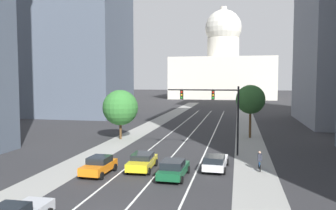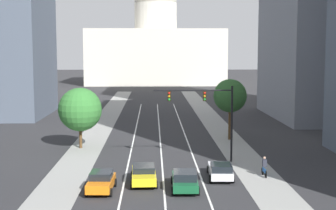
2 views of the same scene
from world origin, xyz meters
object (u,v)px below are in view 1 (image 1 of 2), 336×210
object	(u,v)px
car_green	(173,169)
cyclist	(260,161)
street_tree_near_left	(120,108)
street_tree_far_right	(251,100)
capitol_building	(223,70)
car_orange	(99,165)
traffic_signal_mast	(216,105)
car_yellow	(142,161)
car_white	(215,162)

from	to	relation	value
car_green	cyclist	world-z (taller)	cyclist
cyclist	street_tree_near_left	distance (m)	21.95
cyclist	street_tree_far_right	xyz separation A→B (m)	(-0.29, 17.50, 4.43)
capitol_building	cyclist	world-z (taller)	capitol_building
car_green	car_orange	bearing A→B (deg)	93.12
traffic_signal_mast	car_orange	bearing A→B (deg)	-133.37
capitol_building	car_orange	distance (m)	123.78
car_orange	traffic_signal_mast	distance (m)	14.18
capitol_building	cyclist	bearing A→B (deg)	-85.85
capitol_building	traffic_signal_mast	world-z (taller)	capitol_building
car_yellow	car_orange	bearing A→B (deg)	122.35
capitol_building	car_green	bearing A→B (deg)	-89.26
car_white	street_tree_near_left	distance (m)	19.48
car_orange	street_tree_far_right	bearing A→B (deg)	-28.85
street_tree_near_left	street_tree_far_right	bearing A→B (deg)	15.10
traffic_signal_mast	street_tree_far_right	distance (m)	12.40
traffic_signal_mast	street_tree_near_left	xyz separation A→B (m)	(-13.24, 7.14, -1.03)
car_white	car_yellow	size ratio (longest dim) A/B	1.04
car_white	car_green	distance (m)	4.53
car_green	street_tree_far_right	xyz separation A→B (m)	(6.75, 21.34, 4.50)
capitol_building	traffic_signal_mast	distance (m)	113.68
capitol_building	car_white	bearing A→B (deg)	-87.71
car_yellow	cyclist	bearing A→B (deg)	-81.81
cyclist	capitol_building	bearing A→B (deg)	1.90
car_yellow	cyclist	size ratio (longest dim) A/B	2.69
car_orange	traffic_signal_mast	world-z (taller)	traffic_signal_mast
car_yellow	capitol_building	bearing A→B (deg)	-2.81
car_green	car_yellow	bearing A→B (deg)	59.47
car_white	cyclist	world-z (taller)	cyclist
capitol_building	car_orange	size ratio (longest dim) A/B	10.21
capitol_building	street_tree_far_right	world-z (taller)	capitol_building
car_orange	car_yellow	xyz separation A→B (m)	(3.20, 2.19, -0.01)
capitol_building	car_orange	bearing A→B (deg)	-92.23
car_yellow	street_tree_far_right	distance (m)	22.22
street_tree_far_right	street_tree_near_left	size ratio (longest dim) A/B	1.10
street_tree_near_left	cyclist	bearing A→B (deg)	-36.42
car_white	car_yellow	world-z (taller)	car_yellow
car_green	street_tree_near_left	distance (m)	19.99
street_tree_far_right	car_white	bearing A→B (deg)	-101.10
car_orange	car_yellow	size ratio (longest dim) A/B	0.89
car_yellow	car_white	bearing A→B (deg)	-81.16
car_green	car_orange	world-z (taller)	car_green
car_yellow	traffic_signal_mast	distance (m)	10.70
car_white	street_tree_near_left	size ratio (longest dim) A/B	0.73
car_white	street_tree_far_right	distance (m)	19.02
street_tree_far_right	car_yellow	bearing A→B (deg)	-117.21
car_white	street_tree_near_left	bearing A→B (deg)	48.08
car_orange	street_tree_near_left	xyz separation A→B (m)	(-4.01, 16.91, 3.48)
capitol_building	cyclist	xyz separation A→B (m)	(8.64, -119.13, -11.26)
traffic_signal_mast	cyclist	distance (m)	8.39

